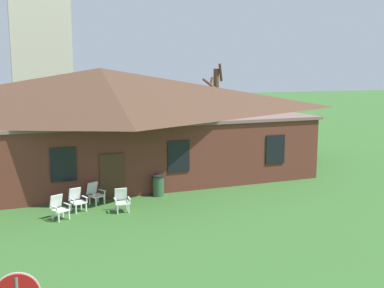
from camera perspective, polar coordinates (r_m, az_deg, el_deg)
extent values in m
cube|color=brown|center=(26.27, -10.91, -0.35)|extent=(21.31, 10.00, 3.20)
cube|color=#795B55|center=(26.05, -11.02, 3.30)|extent=(21.74, 10.20, 0.16)
pyramid|color=#4C3323|center=(25.96, -11.11, 6.30)|extent=(22.17, 10.40, 2.57)
cube|color=black|center=(20.96, -15.48, -2.45)|extent=(1.10, 0.06, 1.50)
cube|color=black|center=(22.14, -1.65, -1.51)|extent=(1.10, 0.06, 1.50)
cube|color=black|center=(24.46, 10.16, -0.64)|extent=(1.10, 0.06, 1.50)
cube|color=#422819|center=(21.43, -9.77, -3.94)|extent=(1.10, 0.06, 2.10)
cube|color=beige|center=(42.71, -18.01, 9.10)|extent=(4.80, 4.80, 12.33)
cube|color=silver|center=(19.12, -14.83, -8.41)|extent=(0.07, 0.07, 0.36)
cube|color=silver|center=(18.90, -16.02, -8.68)|extent=(0.07, 0.07, 0.36)
cube|color=silver|center=(19.48, -15.54, -8.12)|extent=(0.07, 0.07, 0.36)
cube|color=silver|center=(19.26, -16.71, -8.37)|extent=(0.07, 0.07, 0.36)
cube|color=silver|center=(19.13, -15.80, -7.81)|extent=(0.71, 0.70, 0.05)
cube|color=silver|center=(19.31, -16.32, -6.75)|extent=(0.55, 0.39, 0.54)
cube|color=silver|center=(19.20, -15.05, -7.10)|extent=(0.25, 0.45, 0.03)
cube|color=silver|center=(19.10, -14.78, -7.52)|extent=(0.05, 0.05, 0.22)
cube|color=silver|center=(18.92, -16.55, -7.42)|extent=(0.25, 0.45, 0.03)
cube|color=silver|center=(18.82, -16.28, -7.84)|extent=(0.05, 0.05, 0.22)
cube|color=white|center=(19.98, -12.84, -7.58)|extent=(0.06, 0.06, 0.36)
cube|color=white|center=(19.78, -14.03, -7.79)|extent=(0.06, 0.06, 0.36)
cube|color=white|center=(20.35, -13.43, -7.29)|extent=(0.06, 0.06, 0.36)
cube|color=white|center=(20.16, -14.60, -7.49)|extent=(0.06, 0.06, 0.36)
cube|color=white|center=(20.01, -13.75, -6.97)|extent=(0.68, 0.67, 0.05)
cube|color=white|center=(20.20, -14.18, -5.96)|extent=(0.55, 0.35, 0.54)
cube|color=white|center=(20.07, -13.00, -6.32)|extent=(0.21, 0.46, 0.03)
cube|color=white|center=(19.96, -12.77, -6.73)|extent=(0.05, 0.05, 0.22)
cube|color=white|center=(19.82, -14.49, -6.58)|extent=(0.21, 0.46, 0.03)
cube|color=white|center=(19.71, -14.27, -6.99)|extent=(0.05, 0.05, 0.22)
cube|color=white|center=(20.89, -10.69, -6.77)|extent=(0.07, 0.07, 0.36)
cube|color=white|center=(20.62, -11.68, -7.02)|extent=(0.07, 0.07, 0.36)
cube|color=white|center=(21.22, -11.46, -6.54)|extent=(0.07, 0.07, 0.36)
cube|color=white|center=(20.95, -12.44, -6.78)|extent=(0.07, 0.07, 0.36)
cube|color=white|center=(20.87, -11.58, -6.23)|extent=(0.72, 0.71, 0.05)
cube|color=white|center=(21.03, -12.14, -5.29)|extent=(0.54, 0.41, 0.54)
cube|color=white|center=(20.98, -10.95, -5.58)|extent=(0.28, 0.44, 0.03)
cube|color=white|center=(20.88, -10.65, -5.95)|extent=(0.05, 0.05, 0.22)
cube|color=white|center=(20.63, -12.20, -5.87)|extent=(0.28, 0.44, 0.03)
cube|color=white|center=(20.53, -11.91, -6.25)|extent=(0.05, 0.05, 0.22)
cube|color=silver|center=(19.47, -7.75, -7.88)|extent=(0.05, 0.05, 0.36)
cube|color=silver|center=(19.39, -9.10, -7.97)|extent=(0.05, 0.05, 0.36)
cube|color=silver|center=(19.88, -7.99, -7.52)|extent=(0.05, 0.05, 0.36)
cube|color=silver|center=(19.81, -9.31, -7.61)|extent=(0.05, 0.05, 0.36)
cube|color=silver|center=(19.58, -8.55, -7.17)|extent=(0.57, 0.55, 0.05)
cube|color=silver|center=(19.79, -8.73, -6.09)|extent=(0.52, 0.22, 0.54)
cube|color=silver|center=(19.55, -7.71, -6.58)|extent=(0.09, 0.47, 0.03)
cube|color=silver|center=(19.43, -7.62, -7.01)|extent=(0.04, 0.04, 0.22)
cube|color=silver|center=(19.46, -9.40, -6.69)|extent=(0.09, 0.47, 0.03)
cube|color=silver|center=(19.34, -9.32, -7.13)|extent=(0.04, 0.04, 0.22)
cylinder|color=brown|center=(29.56, 2.96, 3.48)|extent=(0.36, 0.36, 5.90)
cylinder|color=brown|center=(29.36, 3.52, 8.76)|extent=(0.55, 0.64, 1.13)
cylinder|color=brown|center=(28.99, 2.28, 7.27)|extent=(0.70, 1.17, 0.81)
cylinder|color=brown|center=(29.06, 2.95, 4.69)|extent=(0.96, 0.58, 0.82)
cylinder|color=brown|center=(29.59, 2.21, 6.70)|extent=(0.80, 0.83, 1.56)
cylinder|color=#335638|center=(21.83, -4.14, -5.21)|extent=(0.52, 0.52, 0.90)
cylinder|color=black|center=(21.71, -4.16, -3.96)|extent=(0.56, 0.56, 0.08)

